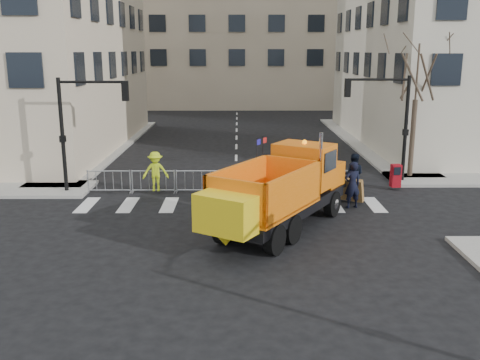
{
  "coord_description": "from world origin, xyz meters",
  "views": [
    {
      "loc": [
        0.12,
        -16.98,
        6.6
      ],
      "look_at": [
        0.19,
        2.5,
        1.85
      ],
      "focal_mm": 40.0,
      "sensor_mm": 36.0,
      "label": 1
    }
  ],
  "objects_px": {
    "cop_a": "(352,185)",
    "newspaper_box": "(396,176)",
    "cop_c": "(352,181)",
    "worker": "(156,171)",
    "cop_b": "(353,175)",
    "plow_truck": "(280,189)"
  },
  "relations": [
    {
      "from": "plow_truck",
      "to": "cop_c",
      "type": "relative_size",
      "value": 5.28
    },
    {
      "from": "cop_c",
      "to": "worker",
      "type": "bearing_deg",
      "value": -66.43
    },
    {
      "from": "newspaper_box",
      "to": "worker",
      "type": "bearing_deg",
      "value": 178.37
    },
    {
      "from": "cop_c",
      "to": "newspaper_box",
      "type": "height_order",
      "value": "cop_c"
    },
    {
      "from": "newspaper_box",
      "to": "cop_a",
      "type": "bearing_deg",
      "value": -137.25
    },
    {
      "from": "cop_a",
      "to": "newspaper_box",
      "type": "relative_size",
      "value": 1.84
    },
    {
      "from": "cop_b",
      "to": "cop_c",
      "type": "distance_m",
      "value": 0.75
    },
    {
      "from": "cop_b",
      "to": "worker",
      "type": "relative_size",
      "value": 1.07
    },
    {
      "from": "plow_truck",
      "to": "cop_b",
      "type": "distance_m",
      "value": 6.21
    },
    {
      "from": "cop_b",
      "to": "plow_truck",
      "type": "bearing_deg",
      "value": 66.81
    },
    {
      "from": "cop_a",
      "to": "newspaper_box",
      "type": "height_order",
      "value": "cop_a"
    },
    {
      "from": "cop_a",
      "to": "cop_c",
      "type": "bearing_deg",
      "value": -119.08
    },
    {
      "from": "cop_a",
      "to": "cop_b",
      "type": "xyz_separation_m",
      "value": [
        0.44,
        1.95,
        -0.01
      ]
    },
    {
      "from": "plow_truck",
      "to": "worker",
      "type": "bearing_deg",
      "value": 77.63
    },
    {
      "from": "cop_b",
      "to": "worker",
      "type": "height_order",
      "value": "worker"
    },
    {
      "from": "worker",
      "to": "plow_truck",
      "type": "bearing_deg",
      "value": -51.22
    },
    {
      "from": "plow_truck",
      "to": "newspaper_box",
      "type": "bearing_deg",
      "value": -13.47
    },
    {
      "from": "cop_b",
      "to": "cop_a",
      "type": "bearing_deg",
      "value": 91.51
    },
    {
      "from": "plow_truck",
      "to": "worker",
      "type": "distance_m",
      "value": 7.58
    },
    {
      "from": "cop_c",
      "to": "worker",
      "type": "xyz_separation_m",
      "value": [
        -8.98,
        1.09,
        0.21
      ]
    },
    {
      "from": "worker",
      "to": "newspaper_box",
      "type": "height_order",
      "value": "worker"
    },
    {
      "from": "plow_truck",
      "to": "cop_c",
      "type": "height_order",
      "value": "plow_truck"
    }
  ]
}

